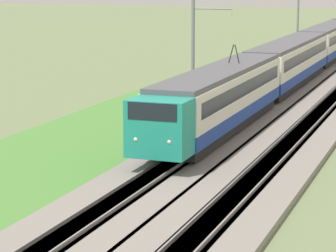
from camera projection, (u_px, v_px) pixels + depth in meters
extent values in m
cube|color=gray|center=(279.00, 94.00, 58.53)|extent=(240.00, 4.40, 0.30)
cube|color=#4C4238|center=(279.00, 94.00, 58.53)|extent=(240.00, 1.57, 0.30)
cube|color=gray|center=(272.00, 91.00, 58.66)|extent=(240.00, 0.07, 0.15)
cube|color=gray|center=(286.00, 91.00, 58.31)|extent=(240.00, 0.07, 0.15)
cube|color=gray|center=(329.00, 94.00, 57.26)|extent=(240.00, 0.07, 0.15)
cube|color=#4C8438|center=(205.00, 91.00, 60.43)|extent=(240.00, 10.18, 0.12)
cube|color=teal|center=(160.00, 128.00, 34.82)|extent=(1.85, 2.70, 2.54)
cube|color=black|center=(157.00, 109.00, 34.40)|extent=(1.33, 2.25, 0.76)
sphere|color=#F2EAC6|center=(136.00, 139.00, 34.34)|extent=(0.20, 0.20, 0.20)
sphere|color=#F2EAC6|center=(170.00, 142.00, 33.83)|extent=(0.20, 0.20, 0.20)
cube|color=navy|center=(221.00, 112.00, 43.98)|extent=(17.60, 2.81, 0.71)
cube|color=silver|center=(221.00, 89.00, 43.74)|extent=(17.60, 2.81, 1.83)
cube|color=black|center=(221.00, 87.00, 43.71)|extent=(16.19, 2.83, 0.77)
cube|color=#515156|center=(221.00, 71.00, 43.54)|extent=(17.60, 2.58, 0.25)
cube|color=black|center=(221.00, 123.00, 44.10)|extent=(16.72, 2.39, 0.55)
cylinder|color=black|center=(169.00, 145.00, 37.78)|extent=(0.86, 0.12, 0.86)
cylinder|color=black|center=(190.00, 147.00, 37.42)|extent=(0.86, 0.12, 0.86)
cube|color=navy|center=(289.00, 72.00, 61.65)|extent=(19.45, 2.81, 0.71)
cube|color=silver|center=(289.00, 56.00, 61.41)|extent=(19.45, 2.81, 1.83)
cube|color=black|center=(290.00, 54.00, 61.38)|extent=(17.90, 2.83, 0.77)
cube|color=#515156|center=(290.00, 42.00, 61.21)|extent=(19.45, 2.58, 0.25)
cube|color=black|center=(289.00, 80.00, 61.77)|extent=(18.48, 2.39, 0.55)
cube|color=navy|center=(328.00, 49.00, 80.18)|extent=(19.45, 2.81, 0.71)
cube|color=silver|center=(329.00, 37.00, 79.93)|extent=(19.45, 2.81, 1.83)
cube|color=black|center=(329.00, 35.00, 79.91)|extent=(17.90, 2.83, 0.77)
cube|color=#515156|center=(329.00, 26.00, 79.74)|extent=(19.45, 2.58, 0.25)
cube|color=black|center=(328.00, 55.00, 80.29)|extent=(18.48, 2.39, 0.55)
cylinder|color=black|center=(231.00, 54.00, 45.91)|extent=(0.06, 0.33, 1.08)
cylinder|color=black|center=(237.00, 54.00, 45.79)|extent=(0.06, 0.33, 1.08)
cube|color=black|center=(180.00, 164.00, 37.77)|extent=(0.10, 0.10, 0.00)
cylinder|color=slate|center=(193.00, 57.00, 48.63)|extent=(0.22, 0.22, 7.71)
cylinder|color=slate|center=(212.00, 9.00, 47.67)|extent=(0.08, 2.40, 0.08)
cylinder|color=#B2ADA8|center=(231.00, 13.00, 47.31)|extent=(0.10, 0.10, 0.30)
cylinder|color=slate|center=(298.00, 23.00, 80.25)|extent=(0.22, 0.22, 7.87)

